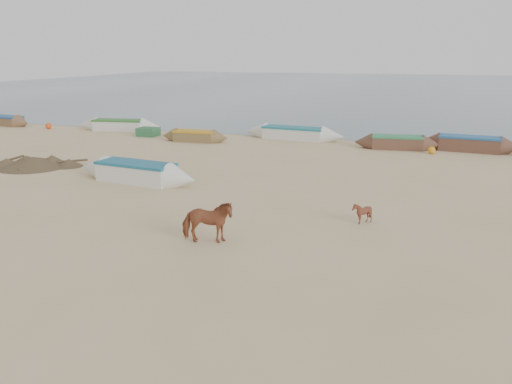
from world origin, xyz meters
TOP-DOWN VIEW (x-y plane):
  - ground at (0.00, 0.00)m, footprint 140.00×140.00m
  - sea at (0.00, 82.00)m, footprint 160.00×160.00m
  - cow_adult at (-0.71, 1.25)m, footprint 1.78×1.18m
  - calf_front at (3.70, 4.64)m, footprint 0.77×0.70m
  - near_canoe at (-6.97, 7.40)m, footprint 6.52×2.11m
  - debris_pile at (-13.87, 8.57)m, footprint 4.66×4.66m
  - waterline_canoes at (-0.01, 20.42)m, footprint 60.36×4.72m
  - beach_clutter at (3.79, 20.00)m, footprint 44.32×4.85m

SIDE VIEW (x-z plane):
  - ground at x=0.00m, z-range 0.00..0.00m
  - sea at x=0.00m, z-range 0.01..0.01m
  - debris_pile at x=-13.87m, z-range 0.00..0.52m
  - beach_clutter at x=3.79m, z-range -0.02..0.62m
  - calf_front at x=3.70m, z-range 0.00..0.79m
  - waterline_canoes at x=-0.01m, z-range -0.05..0.88m
  - near_canoe at x=-6.97m, z-range 0.00..0.92m
  - cow_adult at x=-0.71m, z-range 0.00..1.39m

